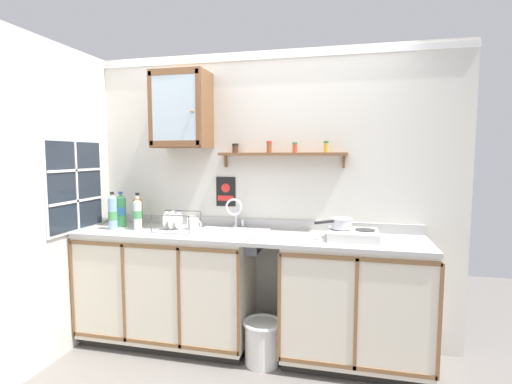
# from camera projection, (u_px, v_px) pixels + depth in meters

# --- Properties ---
(floor) EXTENTS (5.80, 5.80, 0.00)m
(floor) POSITION_uv_depth(u_px,v_px,m) (233.00, 376.00, 2.74)
(floor) COLOR slate
(floor) RESTS_ON ground
(back_wall) EXTENTS (3.40, 0.07, 2.45)m
(back_wall) POSITION_uv_depth(u_px,v_px,m) (254.00, 196.00, 3.28)
(back_wall) COLOR silver
(back_wall) RESTS_ON ground
(side_wall_left) EXTENTS (0.05, 3.45, 2.45)m
(side_wall_left) POSITION_uv_depth(u_px,v_px,m) (27.00, 207.00, 2.68)
(side_wall_left) COLOR silver
(side_wall_left) RESTS_ON ground
(lower_cabinet_run) EXTENTS (1.43, 0.58, 0.94)m
(lower_cabinet_run) POSITION_uv_depth(u_px,v_px,m) (168.00, 288.00, 3.21)
(lower_cabinet_run) COLOR black
(lower_cabinet_run) RESTS_ON ground
(lower_cabinet_run_right) EXTENTS (1.08, 0.58, 0.94)m
(lower_cabinet_run_right) POSITION_uv_depth(u_px,v_px,m) (355.00, 304.00, 2.86)
(lower_cabinet_run_right) COLOR black
(lower_cabinet_run_right) RESTS_ON ground
(countertop) EXTENTS (2.76, 0.60, 0.03)m
(countertop) POSITION_uv_depth(u_px,v_px,m) (245.00, 236.00, 3.01)
(countertop) COLOR #B2B2AD
(countertop) RESTS_ON lower_cabinet_run
(backsplash) EXTENTS (2.76, 0.02, 0.08)m
(backsplash) POSITION_uv_depth(u_px,v_px,m) (253.00, 223.00, 3.27)
(backsplash) COLOR #B2B2AD
(backsplash) RESTS_ON countertop
(sink) EXTENTS (0.57, 0.43, 0.40)m
(sink) POSITION_uv_depth(u_px,v_px,m) (232.00, 237.00, 3.07)
(sink) COLOR silver
(sink) RESTS_ON countertop
(hot_plate_stove) EXTENTS (0.36, 0.32, 0.07)m
(hot_plate_stove) POSITION_uv_depth(u_px,v_px,m) (353.00, 235.00, 2.82)
(hot_plate_stove) COLOR silver
(hot_plate_stove) RESTS_ON countertop
(saucepan) EXTENTS (0.27, 0.25, 0.08)m
(saucepan) POSITION_uv_depth(u_px,v_px,m) (341.00, 223.00, 2.85)
(saucepan) COLOR silver
(saucepan) RESTS_ON hot_plate_stove
(bottle_water_clear_0) EXTENTS (0.07, 0.07, 0.28)m
(bottle_water_clear_0) POSITION_uv_depth(u_px,v_px,m) (138.00, 214.00, 3.18)
(bottle_water_clear_0) COLOR silver
(bottle_water_clear_0) RESTS_ON countertop
(bottle_soda_green_1) EXTENTS (0.08, 0.08, 0.31)m
(bottle_soda_green_1) POSITION_uv_depth(u_px,v_px,m) (121.00, 210.00, 3.32)
(bottle_soda_green_1) COLOR #4CB266
(bottle_soda_green_1) RESTS_ON countertop
(bottle_juice_amber_2) EXTENTS (0.08, 0.08, 0.30)m
(bottle_juice_amber_2) POSITION_uv_depth(u_px,v_px,m) (138.00, 211.00, 3.32)
(bottle_juice_amber_2) COLOR gold
(bottle_juice_amber_2) RESTS_ON countertop
(bottle_water_blue_3) EXTENTS (0.07, 0.07, 0.32)m
(bottle_water_blue_3) POSITION_uv_depth(u_px,v_px,m) (113.00, 212.00, 3.19)
(bottle_water_blue_3) COLOR #8CB7E0
(bottle_water_blue_3) RESTS_ON countertop
(dish_rack) EXTENTS (0.35, 0.28, 0.17)m
(dish_rack) POSITION_uv_depth(u_px,v_px,m) (176.00, 227.00, 3.13)
(dish_rack) COLOR #B2B2B7
(dish_rack) RESTS_ON countertop
(mug) EXTENTS (0.13, 0.10, 0.10)m
(mug) POSITION_uv_depth(u_px,v_px,m) (193.00, 224.00, 3.14)
(mug) COLOR white
(mug) RESTS_ON countertop
(wall_cabinet) EXTENTS (0.46, 0.33, 0.63)m
(wall_cabinet) POSITION_uv_depth(u_px,v_px,m) (182.00, 110.00, 3.17)
(wall_cabinet) COLOR brown
(spice_shelf) EXTENTS (1.05, 0.14, 0.22)m
(spice_shelf) POSITION_uv_depth(u_px,v_px,m) (281.00, 153.00, 3.10)
(spice_shelf) COLOR brown
(warning_sign) EXTENTS (0.17, 0.01, 0.26)m
(warning_sign) POSITION_uv_depth(u_px,v_px,m) (226.00, 192.00, 3.30)
(warning_sign) COLOR black
(window) EXTENTS (0.03, 0.67, 0.76)m
(window) POSITION_uv_depth(u_px,v_px,m) (75.00, 186.00, 3.12)
(window) COLOR #262D38
(trash_bin) EXTENTS (0.30, 0.30, 0.34)m
(trash_bin) POSITION_uv_depth(u_px,v_px,m) (263.00, 341.00, 2.89)
(trash_bin) COLOR silver
(trash_bin) RESTS_ON ground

